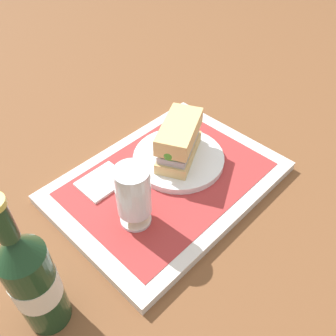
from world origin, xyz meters
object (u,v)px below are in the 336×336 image
at_px(beer_glass, 133,195).
at_px(beer_bottle, 33,280).
at_px(plate, 179,158).
at_px(sandwich, 179,141).

distance_m(beer_glass, beer_bottle, 0.20).
height_order(plate, beer_bottle, beer_bottle).
distance_m(plate, beer_bottle, 0.38).
xyz_separation_m(beer_glass, beer_bottle, (0.20, 0.03, 0.01)).
bearing_deg(beer_bottle, plate, -168.07).
xyz_separation_m(plate, beer_bottle, (0.37, 0.08, 0.08)).
distance_m(plate, beer_glass, 0.18).
height_order(sandwich, beer_bottle, beer_bottle).
bearing_deg(beer_glass, plate, -163.06).
height_order(plate, sandwich, sandwich).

